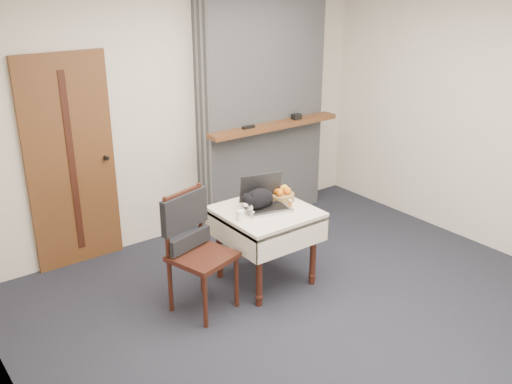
# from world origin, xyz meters

# --- Properties ---
(ground) EXTENTS (4.50, 4.50, 0.00)m
(ground) POSITION_xyz_m (0.00, 0.00, 0.00)
(ground) COLOR black
(ground) RESTS_ON ground
(room_shell) EXTENTS (4.52, 4.01, 2.61)m
(room_shell) POSITION_xyz_m (0.00, 0.46, 1.76)
(room_shell) COLOR beige
(room_shell) RESTS_ON ground
(door) EXTENTS (0.82, 0.10, 2.00)m
(door) POSITION_xyz_m (-1.20, 1.97, 1.00)
(door) COLOR brown
(door) RESTS_ON ground
(chimney) EXTENTS (1.62, 0.48, 2.60)m
(chimney) POSITION_xyz_m (0.90, 1.85, 1.30)
(chimney) COLOR gray
(chimney) RESTS_ON ground
(side_table) EXTENTS (0.78, 0.78, 0.70)m
(side_table) POSITION_xyz_m (-0.00, 0.60, 0.59)
(side_table) COLOR #33130E
(side_table) RESTS_ON ground
(laptop) EXTENTS (0.46, 0.42, 0.29)m
(laptop) POSITION_xyz_m (0.02, 0.65, 0.77)
(laptop) COLOR #B7B7BC
(laptop) RESTS_ON side_table
(cat) EXTENTS (0.46, 0.26, 0.22)m
(cat) POSITION_xyz_m (-0.04, 0.65, 0.79)
(cat) COLOR black
(cat) RESTS_ON side_table
(cream_jar) EXTENTS (0.07, 0.07, 0.08)m
(cream_jar) POSITION_xyz_m (-0.30, 0.56, 0.74)
(cream_jar) COLOR white
(cream_jar) RESTS_ON side_table
(pill_bottle) EXTENTS (0.03, 0.03, 0.07)m
(pill_bottle) POSITION_xyz_m (0.21, 0.52, 0.73)
(pill_bottle) COLOR #B15515
(pill_bottle) RESTS_ON side_table
(fruit_basket) EXTENTS (0.23, 0.23, 0.13)m
(fruit_basket) POSITION_xyz_m (0.25, 0.69, 0.75)
(fruit_basket) COLOR olive
(fruit_basket) RESTS_ON side_table
(desk_clutter) EXTENTS (0.13, 0.09, 0.01)m
(desk_clutter) POSITION_xyz_m (0.19, 0.64, 0.70)
(desk_clutter) COLOR black
(desk_clutter) RESTS_ON side_table
(chair) EXTENTS (0.56, 0.55, 1.02)m
(chair) POSITION_xyz_m (-0.72, 0.64, 0.65)
(chair) COLOR #33130E
(chair) RESTS_ON ground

